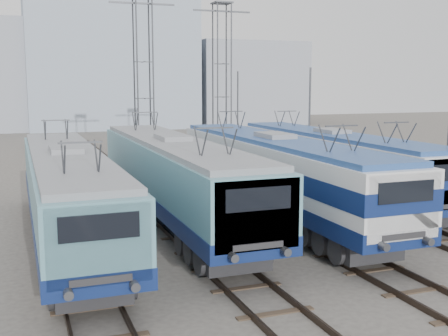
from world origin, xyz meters
TOP-DOWN VIEW (x-y plane):
  - ground at (0.00, 0.00)m, footprint 160.00×160.00m
  - platform at (10.20, 8.00)m, footprint 4.00×70.00m
  - locomotive_far_left at (-6.75, 4.46)m, footprint 2.72×17.17m
  - locomotive_center_left at (-2.25, 5.96)m, footprint 2.85×17.98m
  - locomotive_center_right at (2.25, 5.43)m, footprint 2.84×17.97m
  - locomotive_far_right at (6.75, 8.08)m, footprint 2.73×17.25m
  - catenary_tower_west at (0.00, 22.00)m, footprint 4.50×1.20m
  - catenary_tower_east at (6.50, 24.00)m, footprint 4.50×1.20m
  - mast_front at (8.60, 2.00)m, footprint 0.12×0.12m
  - mast_mid at (8.60, 14.00)m, footprint 0.12×0.12m
  - mast_rear at (8.60, 26.00)m, footprint 0.12×0.12m
  - building_center at (4.00, 62.00)m, footprint 22.00×14.00m
  - building_east at (24.00, 62.00)m, footprint 16.00×12.00m

SIDE VIEW (x-z plane):
  - ground at x=0.00m, z-range 0.00..0.00m
  - platform at x=10.20m, z-range 0.00..0.30m
  - locomotive_far_left at x=-6.75m, z-range 0.53..3.76m
  - locomotive_far_right at x=6.75m, z-range 0.59..3.83m
  - locomotive_center_left at x=-2.25m, z-range 0.55..3.93m
  - locomotive_center_right at x=2.25m, z-range 0.61..3.98m
  - mast_front at x=8.60m, z-range 0.00..7.00m
  - mast_mid at x=8.60m, z-range 0.00..7.00m
  - mast_rear at x=8.60m, z-range 0.00..7.00m
  - building_east at x=24.00m, z-range 0.00..12.00m
  - catenary_tower_west at x=0.00m, z-range 0.64..12.64m
  - catenary_tower_east at x=6.50m, z-range 0.64..12.64m
  - building_center at x=4.00m, z-range 0.00..18.00m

